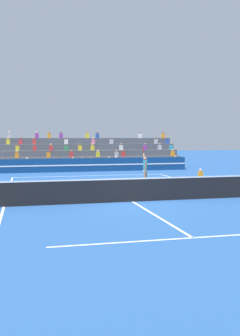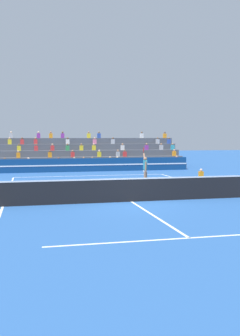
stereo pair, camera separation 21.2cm
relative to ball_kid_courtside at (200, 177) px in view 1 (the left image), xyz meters
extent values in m
plane|color=#285699|center=(-6.30, -6.47, -0.33)|extent=(120.00, 120.00, 0.00)
cube|color=white|center=(-6.30, 5.43, -0.33)|extent=(11.00, 0.10, 0.01)
cube|color=white|center=(-11.80, -6.47, -0.33)|extent=(0.10, 23.80, 0.01)
cube|color=white|center=(-6.30, -12.90, -0.33)|extent=(8.25, 0.10, 0.01)
cube|color=white|center=(-6.30, -0.04, -0.33)|extent=(8.25, 0.10, 0.01)
cube|color=white|center=(-6.30, -6.47, -0.33)|extent=(0.10, 12.85, 0.01)
cube|color=black|center=(-6.30, -6.47, 0.17)|extent=(11.90, 0.02, 1.00)
cube|color=white|center=(-6.30, -6.47, 0.70)|extent=(11.90, 0.04, 0.06)
cube|color=navy|center=(-6.30, 9.00, 0.22)|extent=(18.00, 0.24, 1.10)
cube|color=white|center=(-6.30, 8.87, 0.22)|extent=(18.00, 0.02, 0.10)
cube|color=#4C515B|center=(-6.30, 10.28, -0.06)|extent=(18.84, 0.95, 0.55)
cube|color=#2D4CA5|center=(-12.62, 10.11, 0.44)|extent=(0.32, 0.22, 0.44)
sphere|color=brown|center=(-12.62, 10.11, 0.76)|extent=(0.18, 0.18, 0.18)
cube|color=orange|center=(-6.15, 10.11, 0.44)|extent=(0.32, 0.22, 0.44)
sphere|color=#9E7051|center=(-6.15, 10.11, 0.76)|extent=(0.18, 0.18, 0.18)
cube|color=pink|center=(-10.75, 10.11, 0.44)|extent=(0.32, 0.22, 0.44)
sphere|color=beige|center=(-10.75, 10.11, 0.76)|extent=(0.18, 0.18, 0.18)
cube|color=#B2B2B7|center=(-5.40, 10.11, 0.44)|extent=(0.32, 0.22, 0.44)
sphere|color=#9E7051|center=(-5.40, 10.11, 0.76)|extent=(0.18, 0.18, 0.18)
cube|color=#338C4C|center=(-6.96, 10.11, 0.44)|extent=(0.32, 0.22, 0.44)
sphere|color=tan|center=(-6.96, 10.11, 0.76)|extent=(0.18, 0.18, 0.18)
cube|color=red|center=(2.28, 10.11, 0.44)|extent=(0.32, 0.22, 0.44)
sphere|color=tan|center=(2.28, 10.11, 0.76)|extent=(0.18, 0.18, 0.18)
cube|color=#338C4C|center=(-3.84, 10.11, 0.44)|extent=(0.32, 0.22, 0.44)
sphere|color=tan|center=(-3.84, 10.11, 0.76)|extent=(0.18, 0.18, 0.18)
cube|color=pink|center=(-8.26, 10.11, 0.44)|extent=(0.32, 0.22, 0.44)
sphere|color=brown|center=(-8.26, 10.11, 0.76)|extent=(0.18, 0.18, 0.18)
cube|color=#338C4C|center=(-3.21, 10.11, 0.44)|extent=(0.32, 0.22, 0.44)
sphere|color=beige|center=(-3.21, 10.11, 0.76)|extent=(0.18, 0.18, 0.18)
cube|color=#4C515B|center=(-6.30, 11.23, 0.22)|extent=(18.84, 0.95, 1.10)
cube|color=red|center=(-6.99, 11.06, 0.99)|extent=(0.32, 0.22, 0.44)
sphere|color=#9E7051|center=(-6.99, 11.06, 1.31)|extent=(0.18, 0.18, 0.18)
cube|color=orange|center=(-11.58, 11.06, 0.99)|extent=(0.32, 0.22, 0.44)
sphere|color=tan|center=(-11.58, 11.06, 1.31)|extent=(0.18, 0.18, 0.18)
cube|color=#B2B2B7|center=(-2.94, 11.06, 0.99)|extent=(0.32, 0.22, 0.44)
sphere|color=#9E7051|center=(-2.94, 11.06, 1.31)|extent=(0.18, 0.18, 0.18)
cube|color=orange|center=(2.40, 11.06, 0.99)|extent=(0.32, 0.22, 0.44)
sphere|color=tan|center=(2.40, 11.06, 1.31)|extent=(0.18, 0.18, 0.18)
cube|color=yellow|center=(-4.63, 11.06, 0.99)|extent=(0.32, 0.22, 0.44)
sphere|color=beige|center=(-4.63, 11.06, 1.31)|extent=(0.18, 0.18, 0.18)
cube|color=red|center=(-2.31, 11.06, 0.99)|extent=(0.32, 0.22, 0.44)
sphere|color=brown|center=(-2.31, 11.06, 1.31)|extent=(0.18, 0.18, 0.18)
cube|color=orange|center=(-8.95, 11.06, 0.99)|extent=(0.32, 0.22, 0.44)
sphere|color=brown|center=(-8.95, 11.06, 1.31)|extent=(0.18, 0.18, 0.18)
cube|color=#4C515B|center=(-6.30, 12.18, 0.49)|extent=(18.84, 0.95, 1.65)
cube|color=teal|center=(2.60, 12.01, 1.54)|extent=(0.32, 0.22, 0.44)
sphere|color=#9E7051|center=(2.60, 12.01, 1.86)|extent=(0.18, 0.18, 0.18)
cube|color=red|center=(-10.08, 12.01, 1.54)|extent=(0.32, 0.22, 0.44)
sphere|color=brown|center=(-10.08, 12.01, 1.86)|extent=(0.18, 0.18, 0.18)
cube|color=yellow|center=(-11.53, 12.01, 1.54)|extent=(0.32, 0.22, 0.44)
sphere|color=brown|center=(-11.53, 12.01, 1.86)|extent=(0.18, 0.18, 0.18)
cube|color=#B2B2B7|center=(1.47, 12.01, 1.54)|extent=(0.32, 0.22, 0.44)
sphere|color=#9E7051|center=(1.47, 12.01, 1.86)|extent=(0.18, 0.18, 0.18)
cube|color=silver|center=(-2.29, 12.01, 1.54)|extent=(0.32, 0.22, 0.44)
sphere|color=#9E7051|center=(-2.29, 12.01, 1.86)|extent=(0.18, 0.18, 0.18)
cube|color=yellow|center=(-4.95, 12.01, 1.54)|extent=(0.32, 0.22, 0.44)
sphere|color=tan|center=(-4.95, 12.01, 1.86)|extent=(0.18, 0.18, 0.18)
cube|color=purple|center=(0.02, 12.01, 1.54)|extent=(0.32, 0.22, 0.44)
sphere|color=#9E7051|center=(0.02, 12.01, 1.86)|extent=(0.18, 0.18, 0.18)
cube|color=#338C4C|center=(-7.34, 12.01, 1.54)|extent=(0.32, 0.22, 0.44)
sphere|color=brown|center=(-7.34, 12.01, 1.86)|extent=(0.18, 0.18, 0.18)
cube|color=yellow|center=(-6.09, 12.01, 1.54)|extent=(0.32, 0.22, 0.44)
sphere|color=brown|center=(-6.09, 12.01, 1.86)|extent=(0.18, 0.18, 0.18)
cube|color=red|center=(-8.67, 12.01, 1.54)|extent=(0.32, 0.22, 0.44)
sphere|color=tan|center=(-8.67, 12.01, 1.86)|extent=(0.18, 0.18, 0.18)
cube|color=#4C515B|center=(-6.30, 13.13, 0.77)|extent=(18.84, 0.95, 2.20)
cube|color=silver|center=(-7.23, 12.96, 2.09)|extent=(0.32, 0.22, 0.44)
sphere|color=brown|center=(-7.23, 12.96, 2.41)|extent=(0.18, 0.18, 0.18)
cube|color=#B2B2B7|center=(-2.99, 12.96, 2.09)|extent=(0.32, 0.22, 0.44)
sphere|color=brown|center=(-2.99, 12.96, 2.41)|extent=(0.18, 0.18, 0.18)
cube|color=#2D4CA5|center=(2.56, 12.96, 2.09)|extent=(0.32, 0.22, 0.44)
sphere|color=brown|center=(2.56, 12.96, 2.41)|extent=(0.18, 0.18, 0.18)
cube|color=red|center=(-11.27, 12.96, 2.09)|extent=(0.32, 0.22, 0.44)
sphere|color=brown|center=(-11.27, 12.96, 2.41)|extent=(0.18, 0.18, 0.18)
cube|color=red|center=(-10.09, 12.96, 2.09)|extent=(0.32, 0.22, 0.44)
sphere|color=#9E7051|center=(-10.09, 12.96, 2.41)|extent=(0.18, 0.18, 0.18)
cube|color=yellow|center=(-12.34, 12.96, 2.09)|extent=(0.32, 0.22, 0.44)
sphere|color=tan|center=(-12.34, 12.96, 2.41)|extent=(0.18, 0.18, 0.18)
cube|color=pink|center=(-4.73, 12.96, 2.09)|extent=(0.32, 0.22, 0.44)
sphere|color=tan|center=(-4.73, 12.96, 2.41)|extent=(0.18, 0.18, 0.18)
cube|color=#B2B2B7|center=(1.42, 12.96, 2.09)|extent=(0.32, 0.22, 0.44)
sphere|color=brown|center=(1.42, 12.96, 2.41)|extent=(0.18, 0.18, 0.18)
cube|color=#4C515B|center=(-6.30, 14.08, 1.04)|extent=(18.84, 0.95, 2.75)
cube|color=#2D4CA5|center=(-4.15, 13.91, 2.64)|extent=(0.32, 0.22, 0.44)
sphere|color=brown|center=(-4.15, 13.91, 2.96)|extent=(0.18, 0.18, 0.18)
cube|color=silver|center=(0.10, 13.91, 2.64)|extent=(0.32, 0.22, 0.44)
sphere|color=brown|center=(0.10, 13.91, 2.96)|extent=(0.18, 0.18, 0.18)
cube|color=orange|center=(2.48, 13.91, 2.64)|extent=(0.32, 0.22, 0.44)
sphere|color=brown|center=(2.48, 13.91, 2.96)|extent=(0.18, 0.18, 0.18)
cube|color=yellow|center=(-5.13, 13.91, 2.64)|extent=(0.32, 0.22, 0.44)
sphere|color=#9E7051|center=(-5.13, 13.91, 2.96)|extent=(0.18, 0.18, 0.18)
cube|color=#B2B2B7|center=(-12.24, 13.91, 2.64)|extent=(0.32, 0.22, 0.44)
sphere|color=beige|center=(-12.24, 13.91, 2.96)|extent=(0.18, 0.18, 0.18)
cube|color=purple|center=(-7.60, 13.91, 2.64)|extent=(0.32, 0.22, 0.44)
sphere|color=brown|center=(-7.60, 13.91, 2.96)|extent=(0.18, 0.18, 0.18)
cube|color=orange|center=(-8.69, 13.91, 2.64)|extent=(0.32, 0.22, 0.44)
sphere|color=#9E7051|center=(-8.69, 13.91, 2.96)|extent=(0.18, 0.18, 0.18)
cube|color=purple|center=(-9.81, 13.91, 2.64)|extent=(0.32, 0.22, 0.44)
sphere|color=beige|center=(-9.81, 13.91, 2.96)|extent=(0.18, 0.18, 0.18)
cube|color=black|center=(0.00, 0.00, -0.27)|extent=(0.28, 0.36, 0.12)
cube|color=black|center=(0.00, 0.00, -0.15)|extent=(0.28, 0.24, 0.18)
cube|color=orange|center=(0.00, 0.00, 0.14)|extent=(0.30, 0.18, 0.40)
sphere|color=beige|center=(0.00, 0.00, 0.43)|extent=(0.17, 0.17, 0.17)
cylinder|color=#9E7051|center=(-4.19, -1.50, 0.12)|extent=(0.14, 0.14, 0.90)
cylinder|color=#9E7051|center=(-4.07, -1.29, 0.12)|extent=(0.14, 0.14, 0.90)
cube|color=white|center=(-4.15, -1.40, 0.61)|extent=(0.25, 0.35, 0.20)
cube|color=teal|center=(-4.15, -1.40, 0.91)|extent=(0.26, 0.39, 0.56)
sphere|color=#9E7051|center=(-4.15, -1.40, 1.27)|extent=(0.22, 0.22, 0.22)
cube|color=white|center=(-4.23, -1.49, -0.29)|extent=(0.28, 0.16, 0.09)
cube|color=white|center=(-4.11, -1.29, -0.29)|extent=(0.28, 0.16, 0.09)
cylinder|color=#9E7051|center=(-4.19, -1.64, 0.85)|extent=(0.09, 0.09, 0.56)
cylinder|color=#9E7051|center=(-4.08, -0.97, 1.34)|extent=(0.17, 0.50, 0.49)
cylinder|color=black|center=(-4.03, -0.70, 1.62)|extent=(0.06, 0.18, 0.18)
torus|color=#B21E1E|center=(-4.01, -0.57, 1.75)|extent=(0.10, 0.43, 0.44)
sphere|color=#C6DB33|center=(-5.63, -5.06, -0.30)|extent=(0.07, 0.07, 0.07)
camera|label=1|loc=(-10.93, -23.11, 2.56)|focal=42.00mm
camera|label=2|loc=(-10.72, -23.16, 2.56)|focal=42.00mm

